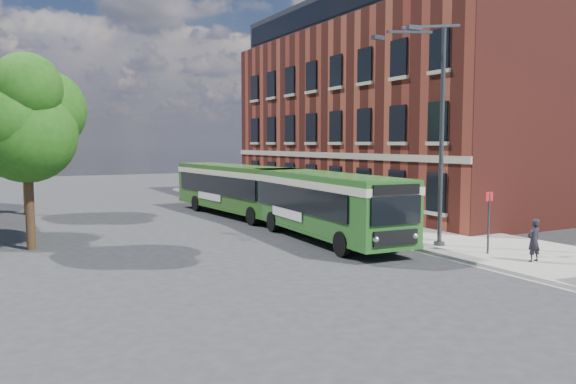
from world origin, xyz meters
TOP-DOWN VIEW (x-y plane):
  - ground at (0.00, 0.00)m, footprint 120.00×120.00m
  - pavement at (7.00, 8.00)m, footprint 6.00×48.00m
  - kerb_line at (3.95, 8.00)m, footprint 0.12×48.00m
  - brick_office at (14.00, 12.00)m, footprint 12.10×26.00m
  - street_lamp at (4.84, -2.00)m, footprint 2.96×2.38m
  - bus_stop_sign at (5.60, -4.20)m, footprint 0.35×0.08m
  - bus_front at (2.13, 2.30)m, footprint 3.23×11.68m
  - bus_rear at (1.98, 12.04)m, footprint 3.43×12.46m
  - pedestrian_a at (5.90, -6.00)m, footprint 0.57×0.38m
  - pedestrian_b at (5.16, -0.06)m, footprint 0.79×0.64m
  - tree_left at (-9.67, 5.74)m, footprint 4.67×4.44m
  - tree_right at (-9.12, 18.30)m, footprint 5.41×5.14m

SIDE VIEW (x-z plane):
  - ground at x=0.00m, z-range 0.00..0.00m
  - kerb_line at x=3.95m, z-range 0.00..0.01m
  - pavement at x=7.00m, z-range 0.00..0.15m
  - pedestrian_b at x=5.16m, z-range 0.15..1.65m
  - pedestrian_a at x=5.90m, z-range 0.15..1.69m
  - bus_stop_sign at x=5.60m, z-range 0.25..2.77m
  - bus_front at x=2.13m, z-range 0.32..3.34m
  - bus_rear at x=1.98m, z-range 0.32..3.34m
  - street_lamp at x=4.84m, z-range 0.29..9.29m
  - tree_left at x=-9.67m, z-range 1.41..9.30m
  - tree_right at x=-9.12m, z-range 1.63..10.76m
  - brick_office at x=14.00m, z-range -0.13..14.07m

